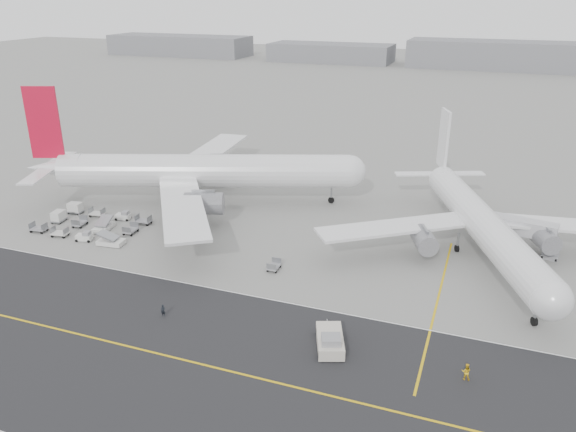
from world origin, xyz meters
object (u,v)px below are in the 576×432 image
at_px(airliner_b, 480,222).
at_px(pushback_tug, 330,341).
at_px(jet_bridge, 512,226).
at_px(ground_crew_a, 163,311).
at_px(ground_crew_b, 466,372).
at_px(airliner_a, 197,171).

relative_size(airliner_b, pushback_tug, 6.13).
xyz_separation_m(airliner_b, jet_bridge, (4.77, 3.17, -1.36)).
height_order(airliner_b, ground_crew_a, airliner_b).
xyz_separation_m(ground_crew_a, ground_crew_b, (37.16, 0.52, 0.15)).
relative_size(jet_bridge, ground_crew_a, 9.02).
height_order(pushback_tug, ground_crew_b, pushback_tug).
bearing_deg(airliner_b, ground_crew_a, -159.26).
bearing_deg(ground_crew_a, airliner_a, 99.81).
distance_m(airliner_a, pushback_tug, 53.41).
bearing_deg(pushback_tug, ground_crew_a, 161.97).
distance_m(airliner_a, jet_bridge, 57.21).
bearing_deg(pushback_tug, airliner_a, 114.91).
bearing_deg(airliner_a, ground_crew_a, -177.22).
bearing_deg(jet_bridge, airliner_a, -169.65).
bearing_deg(ground_crew_b, jet_bridge, -99.63).
bearing_deg(ground_crew_b, airliner_a, -38.68).
relative_size(jet_bridge, ground_crew_b, 7.62).
xyz_separation_m(airliner_b, ground_crew_b, (0.70, -33.31, -4.27)).
relative_size(airliner_b, jet_bridge, 3.35).
bearing_deg(airliner_a, pushback_tug, -154.42).
distance_m(jet_bridge, ground_crew_b, 36.83).
bearing_deg(ground_crew_b, airliner_b, -92.06).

